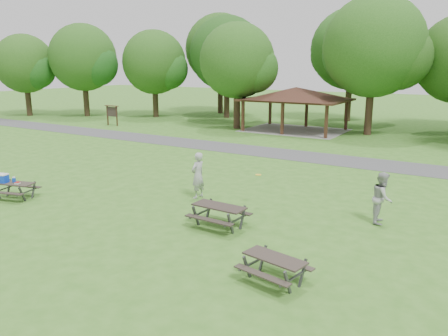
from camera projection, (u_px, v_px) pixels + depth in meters
ground at (145, 220)px, 16.31m from camera, size 160.00×160.00×0.00m
asphalt_path at (292, 155)px, 27.92m from camera, size 120.00×3.20×0.02m
pavilion at (296, 95)px, 37.54m from camera, size 8.60×7.01×3.76m
notice_board at (112, 112)px, 41.11m from camera, size 1.60×0.30×1.88m
tree_row_a at (84, 60)px, 47.35m from camera, size 7.56×7.20×9.97m
tree_row_b at (155, 64)px, 46.80m from camera, size 7.14×6.80×9.28m
tree_row_c at (228, 56)px, 45.94m from camera, size 8.19×7.80×10.67m
tree_row_d at (238, 63)px, 38.19m from camera, size 6.93×6.60×9.27m
tree_row_e at (375, 50)px, 34.42m from camera, size 8.40×8.00×11.02m
tree_deep_a at (221, 51)px, 50.23m from camera, size 8.40×8.00×11.38m
tree_deep_b at (353, 51)px, 43.07m from camera, size 8.40×8.00×11.13m
tree_flank_left at (25, 65)px, 48.06m from camera, size 6.72×6.40×8.93m
picnic_table_near at (11, 183)px, 18.74m from camera, size 1.98×1.75×1.17m
picnic_table_middle at (219, 211)px, 15.43m from camera, size 1.96×1.60×0.83m
picnic_table_far at (275, 263)px, 11.53m from camera, size 1.91×1.64×0.74m
frisbee_in_flight at (258, 175)px, 17.61m from camera, size 0.32×0.32×0.02m
frisbee_thrower at (198, 175)px, 18.77m from camera, size 0.55×0.77×2.01m
frisbee_catcher at (382, 198)px, 15.81m from camera, size 0.84×1.01×1.89m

